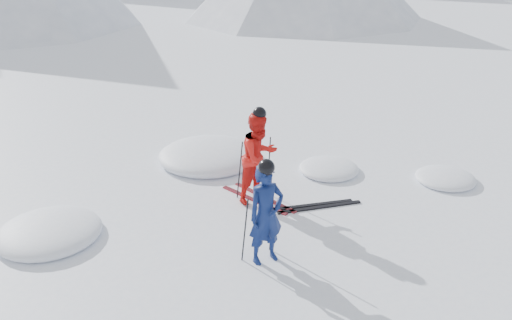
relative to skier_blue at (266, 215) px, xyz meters
name	(u,v)px	position (x,y,z in m)	size (l,w,h in m)	color
ground	(342,204)	(2.25, 0.94, -0.84)	(160.00, 160.00, 0.00)	white
skier_blue	(266,215)	(0.00, 0.00, 0.00)	(0.61, 0.40, 1.67)	#0D1C53
skier_red	(259,157)	(0.93, 1.90, 0.07)	(0.88, 0.69, 1.81)	red
pole_blue_left	(245,230)	(-0.30, 0.15, -0.28)	(0.02, 0.02, 1.12)	black
pole_blue_right	(272,219)	(0.25, 0.25, -0.28)	(0.02, 0.02, 1.12)	black
pole_red_left	(240,170)	(0.63, 2.15, -0.23)	(0.02, 0.02, 1.21)	black
pole_red_right	(269,166)	(1.23, 2.05, -0.23)	(0.02, 0.02, 1.21)	black
ski_worn_left	(254,200)	(0.81, 1.90, -0.82)	(0.09, 1.70, 0.03)	black
ski_worn_right	(264,197)	(1.05, 1.90, -0.82)	(0.09, 1.70, 0.03)	black
ski_loose_a	(311,205)	(1.68, 1.18, -0.82)	(0.09, 1.70, 0.03)	black
ski_loose_b	(319,207)	(1.78, 1.03, -0.82)	(0.09, 1.70, 0.03)	black
snow_lumps	(208,179)	(0.41, 3.24, -0.84)	(9.34, 5.22, 0.51)	white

